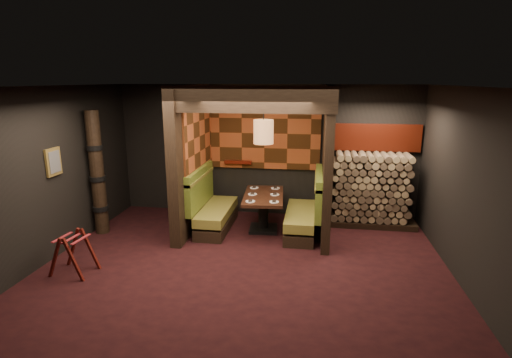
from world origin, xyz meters
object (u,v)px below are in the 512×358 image
Objects in this scene: pendant_lamp at (264,132)px; firewood_stack at (374,190)px; totem_column at (97,174)px; booth_bench_left at (212,209)px; dining_table at (264,206)px; booth_bench_right at (306,214)px; luggage_rack at (73,252)px.

pendant_lamp reaches higher than firewood_stack.
firewood_stack is (5.33, 1.25, -0.44)m from totem_column.
booth_bench_left reaches higher than dining_table.
booth_bench_left is 1.10× the size of dining_table.
luggage_rack is (-3.52, -2.22, -0.05)m from booth_bench_right.
firewood_stack is at bearing 18.23° from pendant_lamp.
luggage_rack is (-2.69, -2.19, -1.64)m from pendant_lamp.
totem_column reaches higher than booth_bench_left.
totem_column reaches higher than luggage_rack.
pendant_lamp reaches higher than dining_table.
pendant_lamp is 0.63× the size of firewood_stack.
pendant_lamp is 3.84m from luggage_rack.
firewood_stack is at bearing 17.05° from dining_table.
dining_table is at bearing 10.42° from totem_column.
booth_bench_left is 1.89m from booth_bench_right.
dining_table reaches higher than luggage_rack.
pendant_lamp is 1.54× the size of luggage_rack.
booth_bench_right is 1.56m from firewood_stack.
booth_bench_left is 2.75m from luggage_rack.
booth_bench_right is at bearing 32.17° from luggage_rack.
pendant_lamp is 0.45× the size of totem_column.
pendant_lamp reaches higher than totem_column.
firewood_stack is (2.19, 0.67, 0.24)m from dining_table.
booth_bench_left is 2.30m from totem_column.
booth_bench_right reaches higher than dining_table.
totem_column reaches higher than firewood_stack.
booth_bench_right is 0.92× the size of firewood_stack.
dining_table is at bearing 178.07° from booth_bench_right.
totem_column is at bearing -172.14° from booth_bench_right.
dining_table is 0.84× the size of firewood_stack.
firewood_stack is at bearing 30.88° from luggage_rack.
pendant_lamp is 2.62m from firewood_stack.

